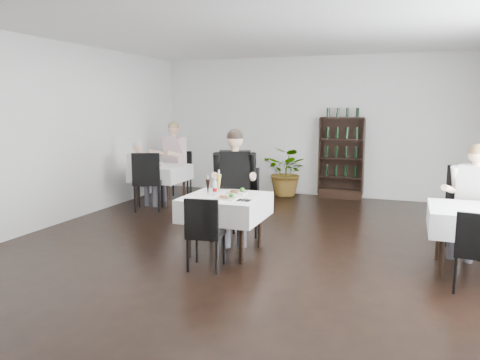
% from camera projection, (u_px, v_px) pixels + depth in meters
% --- Properties ---
extents(room_shell, '(9.00, 9.00, 9.00)m').
position_uv_depth(room_shell, '(247.00, 141.00, 5.96)').
color(room_shell, black).
rests_on(room_shell, ground).
extents(wine_shelf, '(0.90, 0.28, 1.75)m').
position_uv_depth(wine_shelf, '(341.00, 159.00, 9.86)').
color(wine_shelf, black).
rests_on(wine_shelf, ground).
extents(main_table, '(1.03, 1.03, 0.77)m').
position_uv_depth(main_table, '(225.00, 207.00, 6.20)').
color(main_table, black).
rests_on(main_table, ground).
extents(left_table, '(0.98, 0.98, 0.77)m').
position_uv_depth(left_table, '(161.00, 173.00, 9.34)').
color(left_table, black).
rests_on(left_table, ground).
extents(right_table, '(0.98, 0.98, 0.77)m').
position_uv_depth(right_table, '(473.00, 221.00, 5.46)').
color(right_table, black).
rests_on(right_table, ground).
extents(potted_tree, '(1.16, 1.07, 1.07)m').
position_uv_depth(potted_tree, '(287.00, 172.00, 10.18)').
color(potted_tree, '#21541D').
rests_on(potted_tree, ground).
extents(main_chair_far, '(0.61, 0.61, 1.06)m').
position_uv_depth(main_chair_far, '(240.00, 198.00, 6.87)').
color(main_chair_far, black).
rests_on(main_chair_far, ground).
extents(main_chair_near, '(0.46, 0.46, 0.89)m').
position_uv_depth(main_chair_near, '(204.00, 229.00, 5.52)').
color(main_chair_near, black).
rests_on(main_chair_near, ground).
extents(left_chair_far, '(0.56, 0.56, 0.99)m').
position_uv_depth(left_chair_far, '(181.00, 171.00, 10.02)').
color(left_chair_far, black).
rests_on(left_chair_far, ground).
extents(left_chair_near, '(0.66, 0.66, 1.11)m').
position_uv_depth(left_chair_near, '(147.00, 178.00, 8.67)').
color(left_chair_near, black).
rests_on(left_chair_near, ground).
extents(right_chair_far, '(0.60, 0.61, 1.15)m').
position_uv_depth(right_chair_far, '(465.00, 204.00, 6.21)').
color(right_chair_far, black).
rests_on(right_chair_far, ground).
extents(right_chair_near, '(0.44, 0.45, 0.88)m').
position_uv_depth(right_chair_near, '(476.00, 247.00, 4.83)').
color(right_chair_near, black).
rests_on(right_chair_near, ground).
extents(diner_main, '(0.69, 0.74, 1.62)m').
position_uv_depth(diner_main, '(235.00, 177.00, 6.68)').
color(diner_main, '#44444C').
rests_on(diner_main, ground).
extents(diner_left_far, '(0.69, 0.74, 1.63)m').
position_uv_depth(diner_left_far, '(171.00, 154.00, 9.82)').
color(diner_left_far, '#44444C').
rests_on(diner_left_far, ground).
extents(diner_left_near, '(0.53, 0.55, 1.32)m').
position_uv_depth(diner_left_near, '(141.00, 169.00, 8.84)').
color(diner_left_near, '#44444C').
rests_on(diner_left_near, ground).
extents(diner_right_far, '(0.66, 0.69, 1.47)m').
position_uv_depth(diner_right_far, '(472.00, 192.00, 6.02)').
color(diner_right_far, '#44444C').
rests_on(diner_right_far, ground).
extents(plate_far, '(0.26, 0.26, 0.08)m').
position_uv_depth(plate_far, '(238.00, 192.00, 6.35)').
color(plate_far, white).
rests_on(plate_far, main_table).
extents(plate_near, '(0.26, 0.26, 0.08)m').
position_uv_depth(plate_near, '(227.00, 197.00, 5.98)').
color(plate_near, white).
rests_on(plate_near, main_table).
extents(pilsner_dark, '(0.06, 0.06, 0.26)m').
position_uv_depth(pilsner_dark, '(208.00, 187.00, 6.23)').
color(pilsner_dark, black).
rests_on(pilsner_dark, main_table).
extents(pilsner_lager, '(0.08, 0.08, 0.32)m').
position_uv_depth(pilsner_lager, '(219.00, 184.00, 6.35)').
color(pilsner_lager, gold).
rests_on(pilsner_lager, main_table).
extents(coke_bottle, '(0.06, 0.06, 0.23)m').
position_uv_depth(coke_bottle, '(215.00, 189.00, 6.18)').
color(coke_bottle, silver).
rests_on(coke_bottle, main_table).
extents(napkin_cutlery, '(0.16, 0.18, 0.02)m').
position_uv_depth(napkin_cutlery, '(244.00, 200.00, 5.87)').
color(napkin_cutlery, black).
rests_on(napkin_cutlery, main_table).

